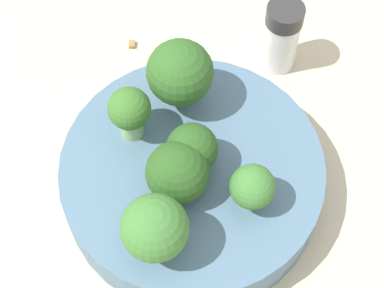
{
  "coord_description": "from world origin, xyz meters",
  "views": [
    {
      "loc": [
        -0.19,
        0.16,
        0.5
      ],
      "look_at": [
        0.0,
        0.0,
        0.08
      ],
      "focal_mm": 60.0,
      "sensor_mm": 36.0,
      "label": 1
    }
  ],
  "objects": [
    {
      "name": "broccoli_floret_0",
      "position": [
        -0.01,
        0.02,
        0.07
      ],
      "size": [
        0.05,
        0.05,
        0.05
      ],
      "color": "#7A9E5B",
      "rests_on": "bowl"
    },
    {
      "name": "almond_crumb_2",
      "position": [
        0.12,
        0.02,
        0.0
      ],
      "size": [
        0.01,
        0.01,
        0.01
      ],
      "primitive_type": "cube",
      "rotation": [
        0.0,
        0.0,
        0.45
      ],
      "color": "olive",
      "rests_on": "ground_plane"
    },
    {
      "name": "broccoli_floret_2",
      "position": [
        -0.05,
        -0.01,
        0.07
      ],
      "size": [
        0.04,
        0.04,
        0.04
      ],
      "color": "#8EB770",
      "rests_on": "bowl"
    },
    {
      "name": "broccoli_floret_3",
      "position": [
        -0.04,
        0.07,
        0.08
      ],
      "size": [
        0.05,
        0.05,
        0.06
      ],
      "color": "#7A9E5B",
      "rests_on": "bowl"
    },
    {
      "name": "almond_crumb_3",
      "position": [
        0.16,
        -0.05,
        0.0
      ],
      "size": [
        0.01,
        0.01,
        0.01
      ],
      "primitive_type": "cube",
      "rotation": [
        0.0,
        0.0,
        2.42
      ],
      "color": "olive",
      "rests_on": "ground_plane"
    },
    {
      "name": "bowl",
      "position": [
        0.0,
        0.0,
        0.02
      ],
      "size": [
        0.22,
        0.22,
        0.04
      ],
      "primitive_type": "cylinder",
      "color": "slate",
      "rests_on": "ground_plane"
    },
    {
      "name": "broccoli_floret_1",
      "position": [
        0.0,
        -0.0,
        0.07
      ],
      "size": [
        0.04,
        0.04,
        0.05
      ],
      "color": "#7A9E5B",
      "rests_on": "bowl"
    },
    {
      "name": "broccoli_floret_5",
      "position": [
        0.05,
        -0.03,
        0.08
      ],
      "size": [
        0.06,
        0.06,
        0.07
      ],
      "color": "#8EB770",
      "rests_on": "bowl"
    },
    {
      "name": "broccoli_floret_4",
      "position": [
        0.06,
        0.02,
        0.08
      ],
      "size": [
        0.04,
        0.04,
        0.05
      ],
      "color": "#8EB770",
      "rests_on": "bowl"
    },
    {
      "name": "ground_plane",
      "position": [
        0.0,
        0.0,
        0.0
      ],
      "size": [
        3.0,
        3.0,
        0.0
      ],
      "primitive_type": "plane",
      "color": "beige"
    },
    {
      "name": "pepper_shaker",
      "position": [
        0.05,
        -0.15,
        0.04
      ],
      "size": [
        0.03,
        0.03,
        0.08
      ],
      "color": "silver",
      "rests_on": "ground_plane"
    }
  ]
}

